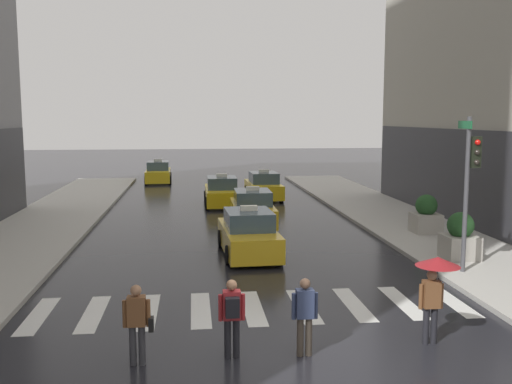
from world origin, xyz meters
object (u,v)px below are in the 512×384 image
Objects in this scene: pedestrian_with_backpack at (232,313)px; planter_mid_block at (426,215)px; taxi_fifth at (158,173)px; taxi_third at (222,193)px; pedestrian_with_handbag at (137,320)px; planter_near_corner at (460,238)px; pedestrian_plain_coat at (305,312)px; traffic_light_pole at (470,172)px; taxi_second at (252,209)px; taxi_lead at (248,235)px; taxi_fourth at (264,187)px; pedestrian_with_umbrella at (435,276)px.

planter_mid_block is (8.89, 11.40, -0.10)m from pedestrian_with_backpack.
taxi_fifth reaches higher than planter_mid_block.
taxi_third and taxi_fifth have the same top height.
planter_near_corner reaches higher than pedestrian_with_handbag.
pedestrian_plain_coat is 1.03× the size of planter_mid_block.
pedestrian_plain_coat is at bearing -138.81° from traffic_light_pole.
taxi_lead is at bearing -97.41° from taxi_second.
taxi_fourth is 2.78× the size of pedestrian_with_backpack.
traffic_light_pole is 9.65m from pedestrian_with_backpack.
taxi_third is (-0.36, 11.88, 0.00)m from taxi_lead.
pedestrian_with_umbrella reaches higher than taxi_second.
taxi_lead is (-6.47, 3.58, -2.53)m from traffic_light_pole.
pedestrian_with_backpack is 10.79m from planter_near_corner.
taxi_third is 12.72m from taxi_fifth.
taxi_lead is 2.79× the size of pedestrian_with_handbag.
taxi_second and taxi_third have the same top height.
pedestrian_with_handbag is at bearing -87.42° from taxi_fifth.
taxi_third is 2.84× the size of planter_near_corner.
taxi_third is at bearing 99.87° from pedestrian_with_umbrella.
taxi_fifth is 2.77× the size of pedestrian_with_backpack.
pedestrian_plain_coat is at bearing -91.75° from taxi_second.
pedestrian_with_umbrella reaches higher than taxi_fourth.
traffic_light_pole reaches higher than taxi_second.
traffic_light_pole reaches higher than pedestrian_with_backpack.
pedestrian_plain_coat is (-0.45, -14.69, 0.21)m from taxi_second.
taxi_third is (-1.10, 6.19, 0.00)m from taxi_second.
taxi_fifth is 2.36× the size of pedestrian_with_umbrella.
taxi_lead reaches higher than pedestrian_plain_coat.
traffic_light_pole is 1.06× the size of taxi_third.
taxi_lead is 11.89m from taxi_third.
planter_mid_block reaches higher than pedestrian_with_backpack.
pedestrian_plain_coat is at bearing -88.22° from taxi_third.
taxi_fifth is 2.77× the size of pedestrian_plain_coat.
taxi_fifth is at bearing 111.93° from traffic_light_pole.
taxi_second is 2.76× the size of pedestrian_with_backpack.
taxi_fifth is 33.23m from pedestrian_plain_coat.
pedestrian_with_umbrella reaches higher than pedestrian_with_backpack.
pedestrian_with_handbag is (-6.32, -0.42, -0.58)m from pedestrian_with_umbrella.
planter_near_corner is (4.71, -16.29, 0.15)m from taxi_fourth.
pedestrian_plain_coat is at bearing -1.34° from pedestrian_with_backpack.
pedestrian_with_handbag is at bearing -133.09° from planter_mid_block.
taxi_second is 2.85× the size of planter_near_corner.
pedestrian_with_backpack is 1.03× the size of planter_mid_block.
traffic_light_pole is 2.91× the size of pedestrian_with_handbag.
pedestrian_plain_coat is at bearing -88.15° from taxi_lead.
taxi_lead reaches higher than planter_mid_block.
planter_mid_block is at bearing 46.91° from pedestrian_with_handbag.
taxi_fifth is 2.77× the size of pedestrian_with_handbag.
taxi_third is 12.40m from planter_mid_block.
pedestrian_with_umbrella is 3.00m from pedestrian_plain_coat.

